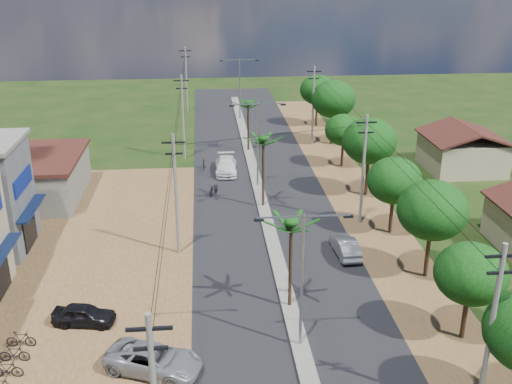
% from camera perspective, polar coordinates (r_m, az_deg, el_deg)
% --- Properties ---
extents(ground, '(160.00, 160.00, 0.00)m').
position_cam_1_polar(ground, '(34.39, 4.19, -14.46)').
color(ground, black).
rests_on(ground, ground).
extents(road, '(12.00, 110.00, 0.04)m').
position_cam_1_polar(road, '(47.23, 1.29, -3.77)').
color(road, black).
rests_on(road, ground).
extents(median, '(1.00, 90.00, 0.18)m').
position_cam_1_polar(median, '(49.91, 0.91, -2.23)').
color(median, '#605E56').
rests_on(median, ground).
extents(dirt_lot_west, '(18.00, 46.00, 0.04)m').
position_cam_1_polar(dirt_lot_west, '(41.97, -18.59, -8.43)').
color(dirt_lot_west, '#513F1B').
rests_on(dirt_lot_west, ground).
extents(dirt_shoulder_east, '(5.00, 90.00, 0.03)m').
position_cam_1_polar(dirt_shoulder_east, '(48.86, 11.27, -3.31)').
color(dirt_shoulder_east, '#513F1B').
rests_on(dirt_shoulder_east, ground).
extents(low_shed, '(10.40, 10.40, 3.95)m').
position_cam_1_polar(low_shed, '(56.86, -21.32, 1.30)').
color(low_shed, '#605E56').
rests_on(low_shed, ground).
extents(house_east_far, '(7.60, 7.50, 4.60)m').
position_cam_1_polar(house_east_far, '(63.73, 19.09, 4.09)').
color(house_east_far, tan).
rests_on(house_east_far, ground).
extents(tree_east_b, '(4.00, 4.00, 5.83)m').
position_cam_1_polar(tree_east_b, '(34.83, 19.79, -7.34)').
color(tree_east_b, black).
rests_on(tree_east_b, ground).
extents(tree_east_c, '(4.60, 4.60, 6.83)m').
position_cam_1_polar(tree_east_c, '(40.42, 16.47, -1.68)').
color(tree_east_c, black).
rests_on(tree_east_c, ground).
extents(tree_east_d, '(4.20, 4.20, 6.13)m').
position_cam_1_polar(tree_east_d, '(46.61, 13.04, 1.06)').
color(tree_east_d, black).
rests_on(tree_east_d, ground).
extents(tree_east_e, '(4.80, 4.80, 7.14)m').
position_cam_1_polar(tree_east_e, '(53.69, 10.76, 4.79)').
color(tree_east_e, black).
rests_on(tree_east_e, ground).
extents(tree_east_f, '(3.80, 3.80, 5.52)m').
position_cam_1_polar(tree_east_f, '(61.35, 8.35, 5.87)').
color(tree_east_f, black).
rests_on(tree_east_f, ground).
extents(tree_east_g, '(5.00, 5.00, 7.38)m').
position_cam_1_polar(tree_east_g, '(68.71, 7.38, 8.76)').
color(tree_east_g, black).
rests_on(tree_east_g, ground).
extents(tree_east_h, '(4.40, 4.40, 6.52)m').
position_cam_1_polar(tree_east_h, '(76.43, 5.86, 9.65)').
color(tree_east_h, black).
rests_on(tree_east_h, ground).
extents(palm_median_near, '(2.00, 2.00, 6.15)m').
position_cam_1_polar(palm_median_near, '(35.02, 3.39, -3.24)').
color(palm_median_near, black).
rests_on(palm_median_near, ground).
extents(palm_median_mid, '(2.00, 2.00, 6.55)m').
position_cam_1_polar(palm_median_mid, '(49.77, 0.70, 4.83)').
color(palm_median_mid, black).
rests_on(palm_median_mid, ground).
extents(palm_median_far, '(2.00, 2.00, 5.85)m').
position_cam_1_polar(palm_median_far, '(65.35, -0.75, 8.29)').
color(palm_median_far, black).
rests_on(palm_median_far, ground).
extents(streetlight_near, '(5.10, 0.18, 8.00)m').
position_cam_1_polar(streetlight_near, '(31.83, 4.42, -7.46)').
color(streetlight_near, gray).
rests_on(streetlight_near, ground).
extents(streetlight_mid, '(5.10, 0.18, 8.00)m').
position_cam_1_polar(streetlight_mid, '(54.86, 0.16, 5.20)').
color(streetlight_mid, gray).
rests_on(streetlight_mid, ground).
extents(streetlight_far, '(5.10, 0.18, 8.00)m').
position_cam_1_polar(streetlight_far, '(79.10, -1.57, 10.26)').
color(streetlight_far, gray).
rests_on(streetlight_far, ground).
extents(utility_pole_w_b, '(1.60, 0.24, 9.00)m').
position_cam_1_polar(utility_pole_w_b, '(42.38, -7.64, -0.03)').
color(utility_pole_w_b, '#605E56').
rests_on(utility_pole_w_b, ground).
extents(utility_pole_w_c, '(1.60, 0.24, 9.00)m').
position_cam_1_polar(utility_pole_w_c, '(63.37, -6.98, 7.25)').
color(utility_pole_w_c, '#605E56').
rests_on(utility_pole_w_c, ground).
extents(utility_pole_w_d, '(1.60, 0.24, 9.00)m').
position_cam_1_polar(utility_pole_w_d, '(83.88, -6.66, 10.75)').
color(utility_pole_w_d, '#605E56').
rests_on(utility_pole_w_d, ground).
extents(utility_pole_e_a, '(1.60, 0.24, 9.00)m').
position_cam_1_polar(utility_pole_e_a, '(29.18, 21.48, -12.06)').
color(utility_pole_e_a, '#605E56').
rests_on(utility_pole_e_a, ground).
extents(utility_pole_e_b, '(1.60, 0.24, 9.00)m').
position_cam_1_polar(utility_pole_e_b, '(47.73, 10.19, 2.31)').
color(utility_pole_e_b, '#605E56').
rests_on(utility_pole_e_b, ground).
extents(utility_pole_e_c, '(1.60, 0.24, 9.00)m').
position_cam_1_polar(utility_pole_e_c, '(68.36, 5.46, 8.36)').
color(utility_pole_e_c, '#605E56').
rests_on(utility_pole_e_c, ground).
extents(car_silver_mid, '(1.62, 4.11, 1.33)m').
position_cam_1_polar(car_silver_mid, '(43.83, 8.50, -5.18)').
color(car_silver_mid, gray).
rests_on(car_silver_mid, ground).
extents(car_white_far, '(2.22, 5.10, 1.46)m').
position_cam_1_polar(car_white_far, '(59.85, -2.87, 2.51)').
color(car_white_far, silver).
rests_on(car_white_far, ground).
extents(car_parked_silver, '(5.61, 4.12, 1.42)m').
position_cam_1_polar(car_parked_silver, '(32.58, -9.70, -15.52)').
color(car_parked_silver, gray).
rests_on(car_parked_silver, ground).
extents(car_parked_dark, '(3.85, 2.03, 1.25)m').
position_cam_1_polar(car_parked_dark, '(37.12, -16.06, -11.21)').
color(car_parked_dark, black).
rests_on(car_parked_dark, ground).
extents(moto_rider_west_a, '(1.34, 2.01, 1.00)m').
position_cam_1_polar(moto_rider_west_a, '(54.55, -4.06, 0.30)').
color(moto_rider_west_a, black).
rests_on(moto_rider_west_a, ground).
extents(moto_rider_west_b, '(0.50, 1.74, 1.05)m').
position_cam_1_polar(moto_rider_west_b, '(61.04, -5.00, 2.63)').
color(moto_rider_west_b, black).
rests_on(moto_rider_west_b, ground).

